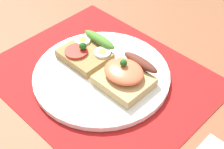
% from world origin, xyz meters
% --- Properties ---
extents(ground_plane, '(1.20, 0.90, 0.03)m').
position_xyz_m(ground_plane, '(0.00, 0.00, -0.02)').
color(ground_plane, brown).
extents(placemat, '(0.43, 0.35, 0.00)m').
position_xyz_m(placemat, '(0.00, 0.00, 0.00)').
color(placemat, '#A71817').
rests_on(placemat, ground_plane).
extents(plate, '(0.28, 0.28, 0.01)m').
position_xyz_m(plate, '(0.00, 0.00, 0.01)').
color(plate, white).
rests_on(plate, placemat).
extents(sandwich_egg_tomato, '(0.10, 0.10, 0.04)m').
position_xyz_m(sandwich_egg_tomato, '(-0.06, 0.01, 0.03)').
color(sandwich_egg_tomato, '#9A7947').
rests_on(sandwich_egg_tomato, plate).
extents(sandwich_salmon, '(0.10, 0.10, 0.06)m').
position_xyz_m(sandwich_salmon, '(0.05, 0.01, 0.03)').
color(sandwich_salmon, tan).
rests_on(sandwich_salmon, plate).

